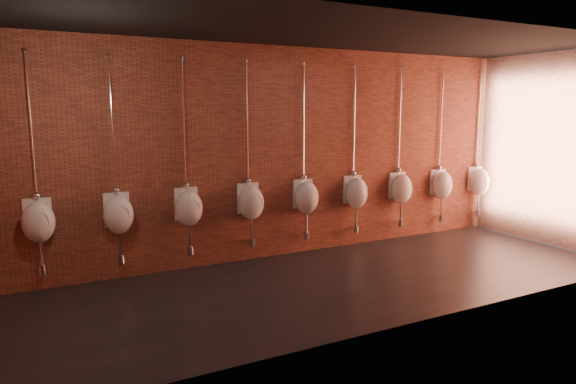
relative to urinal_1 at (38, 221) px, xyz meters
name	(u,v)px	position (x,y,z in m)	size (l,w,h in m)	color
ground	(337,282)	(3.48, -1.36, -0.92)	(8.50, 8.50, 0.00)	black
room_shell	(340,130)	(3.48, -1.36, 1.09)	(8.54, 3.04, 3.22)	black
urinal_1	(38,221)	(0.00, 0.00, 0.00)	(0.41, 0.36, 2.72)	white
urinal_2	(118,214)	(0.94, 0.00, 0.00)	(0.41, 0.36, 2.72)	white
urinal_3	(189,207)	(1.89, 0.00, 0.00)	(0.41, 0.36, 2.72)	white
urinal_4	(251,202)	(2.83, 0.00, 0.00)	(0.41, 0.36, 2.72)	white
urinal_5	(306,197)	(3.78, 0.00, 0.00)	(0.41, 0.36, 2.72)	white
urinal_6	(356,192)	(4.72, 0.00, 0.00)	(0.41, 0.36, 2.72)	white
urinal_7	(401,188)	(5.67, 0.00, 0.00)	(0.41, 0.36, 2.72)	white
urinal_8	(442,184)	(6.61, 0.00, 0.00)	(0.41, 0.36, 2.72)	white
urinal_9	(479,181)	(7.55, 0.00, 0.00)	(0.41, 0.36, 2.72)	white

